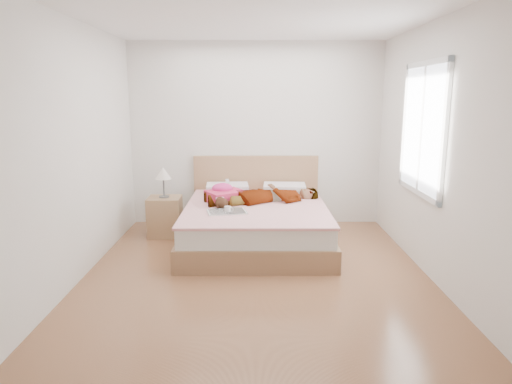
# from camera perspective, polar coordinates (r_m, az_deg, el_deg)

# --- Properties ---
(ground) EXTENTS (4.00, 4.00, 0.00)m
(ground) POSITION_cam_1_polar(r_m,az_deg,el_deg) (4.94, 0.02, -10.03)
(ground) COLOR #522F19
(ground) RESTS_ON ground
(woman) EXTENTS (1.65, 0.99, 0.21)m
(woman) POSITION_cam_1_polar(r_m,az_deg,el_deg) (5.91, 1.05, -0.11)
(woman) COLOR silver
(woman) RESTS_ON bed
(hair) EXTENTS (0.57, 0.64, 0.08)m
(hair) POSITION_cam_1_polar(r_m,az_deg,el_deg) (6.38, -4.16, 0.16)
(hair) COLOR black
(hair) RESTS_ON bed
(phone) EXTENTS (0.07, 0.10, 0.05)m
(phone) POSITION_cam_1_polar(r_m,az_deg,el_deg) (6.29, -3.57, 1.35)
(phone) COLOR silver
(phone) RESTS_ON bed
(room_shell) EXTENTS (4.00, 4.00, 4.00)m
(room_shell) POSITION_cam_1_polar(r_m,az_deg,el_deg) (5.21, 20.10, 7.39)
(room_shell) COLOR white
(room_shell) RESTS_ON ground
(bed) EXTENTS (1.80, 2.08, 1.00)m
(bed) POSITION_cam_1_polar(r_m,az_deg,el_deg) (5.83, -0.00, -3.70)
(bed) COLOR brown
(bed) RESTS_ON ground
(towel) EXTENTS (0.57, 0.54, 0.24)m
(towel) POSITION_cam_1_polar(r_m,az_deg,el_deg) (5.88, -3.94, -0.29)
(towel) COLOR #D03867
(towel) RESTS_ON bed
(magazine) EXTENTS (0.51, 0.38, 0.03)m
(magazine) POSITION_cam_1_polar(r_m,az_deg,el_deg) (5.36, -3.67, -2.44)
(magazine) COLOR white
(magazine) RESTS_ON bed
(coffee_mug) EXTENTS (0.11, 0.08, 0.08)m
(coffee_mug) POSITION_cam_1_polar(r_m,az_deg,el_deg) (5.30, -3.55, -2.23)
(coffee_mug) COLOR white
(coffee_mug) RESTS_ON bed
(plush_toy) EXTENTS (0.20, 0.26, 0.13)m
(plush_toy) POSITION_cam_1_polar(r_m,az_deg,el_deg) (5.53, -4.34, -1.35)
(plush_toy) COLOR black
(plush_toy) RESTS_ON bed
(nightstand) EXTENTS (0.44, 0.39, 0.93)m
(nightstand) POSITION_cam_1_polar(r_m,az_deg,el_deg) (6.23, -11.32, -2.62)
(nightstand) COLOR olive
(nightstand) RESTS_ON ground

